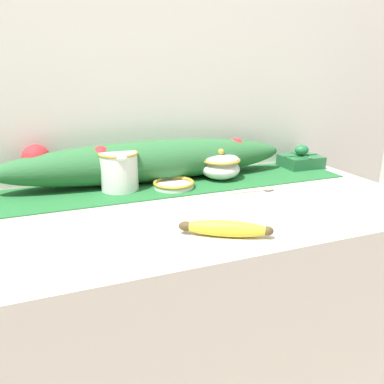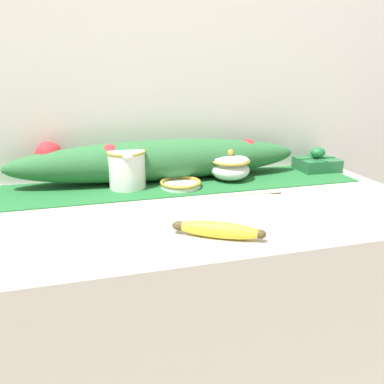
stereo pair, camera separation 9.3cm
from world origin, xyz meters
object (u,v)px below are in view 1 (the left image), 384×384
Objects in this scene: sugar_bowl at (221,166)px; spoon at (264,190)px; cream_pitcher at (119,170)px; banana at (225,229)px; small_dish at (174,184)px; gift_box at (301,160)px.

sugar_bowl is 0.80× the size of spoon.
cream_pitcher is 0.43m from banana.
small_dish is (0.15, -0.04, -0.05)m from cream_pitcher.
banana reaches higher than spoon.
cream_pitcher is 0.67m from gift_box.
banana is at bearing -113.97° from sugar_bowl.
cream_pitcher is 1.06× the size of sugar_bowl.
sugar_bowl is 0.18m from spoon.
cream_pitcher is 0.85× the size of spoon.
cream_pitcher reaches higher than sugar_bowl.
sugar_bowl is at bearing 118.32° from spoon.
banana is 1.18× the size of spoon.
small_dish is 0.52m from gift_box.
cream_pitcher is 0.17m from small_dish.
gift_box is (0.34, 0.04, -0.02)m from sugar_bowl.
gift_box reaches higher than banana.
gift_box is (0.67, 0.04, -0.03)m from cream_pitcher.
cream_pitcher is 1.07× the size of small_dish.
small_dish is at bearing -171.54° from gift_box.
gift_box is at bearing 6.36° from sugar_bowl.
gift_box is (0.51, 0.08, 0.02)m from small_dish.
banana is 0.68m from gift_box.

